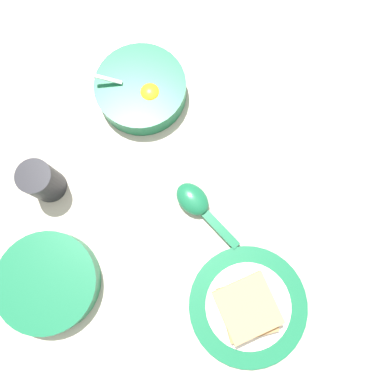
{
  "coord_description": "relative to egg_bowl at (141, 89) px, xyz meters",
  "views": [
    {
      "loc": [
        0.1,
        -0.11,
        0.69
      ],
      "look_at": [
        0.03,
        0.01,
        0.02
      ],
      "focal_mm": 35.0,
      "sensor_mm": 36.0,
      "label": 1
    }
  ],
  "objects": [
    {
      "name": "egg_bowl",
      "position": [
        0.0,
        0.0,
        0.0
      ],
      "size": [
        0.18,
        0.18,
        0.07
      ],
      "color": "#196B42",
      "rests_on": "ground_plane"
    },
    {
      "name": "toast_sandwich",
      "position": [
        0.37,
        -0.25,
        0.01
      ],
      "size": [
        0.13,
        0.13,
        0.04
      ],
      "color": "tan",
      "rests_on": "toast_plate"
    },
    {
      "name": "soup_spoon",
      "position": [
        0.21,
        -0.14,
        -0.01
      ],
      "size": [
        0.16,
        0.07,
        0.03
      ],
      "color": "#196B42",
      "rests_on": "ground_plane"
    },
    {
      "name": "congee_bowl",
      "position": [
        0.05,
        -0.39,
        -0.0
      ],
      "size": [
        0.18,
        0.18,
        0.04
      ],
      "color": "#196B42",
      "rests_on": "ground_plane"
    },
    {
      "name": "drinking_cup",
      "position": [
        -0.05,
        -0.25,
        0.02
      ],
      "size": [
        0.06,
        0.06,
        0.08
      ],
      "color": "black",
      "rests_on": "ground_plane"
    },
    {
      "name": "toast_plate",
      "position": [
        0.38,
        -0.25,
        -0.02
      ],
      "size": [
        0.21,
        0.21,
        0.01
      ],
      "color": "#196B42",
      "rests_on": "ground_plane"
    },
    {
      "name": "ground_plane",
      "position": [
        0.16,
        -0.14,
        -0.02
      ],
      "size": [
        3.0,
        3.0,
        0.0
      ],
      "primitive_type": "plane",
      "color": "beige"
    }
  ]
}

